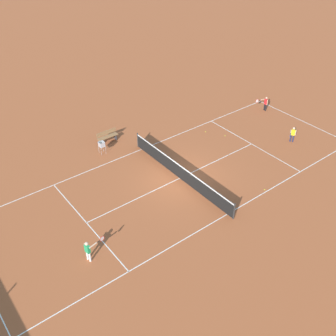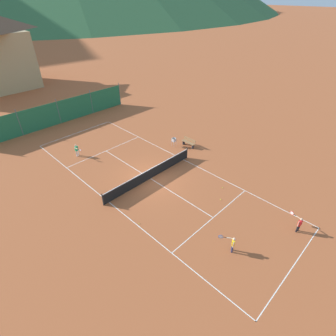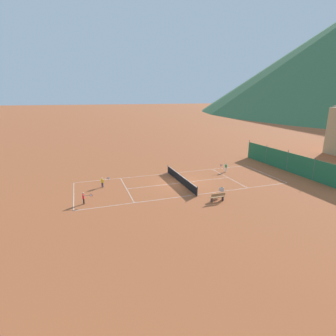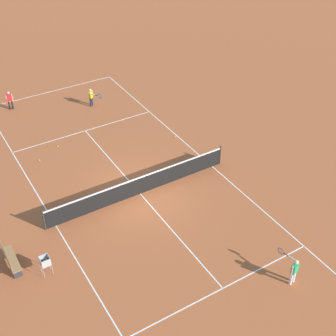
# 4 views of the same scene
# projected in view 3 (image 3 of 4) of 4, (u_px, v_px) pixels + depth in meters

# --- Properties ---
(ground_plane) EXTENTS (600.00, 600.00, 0.00)m
(ground_plane) POSITION_uv_depth(u_px,v_px,m) (181.00, 183.00, 30.83)
(ground_plane) COLOR #A8542D
(court_line_markings) EXTENTS (8.25, 23.85, 0.01)m
(court_line_markings) POSITION_uv_depth(u_px,v_px,m) (181.00, 183.00, 30.83)
(court_line_markings) COLOR white
(court_line_markings) RESTS_ON ground
(tennis_net) EXTENTS (9.18, 0.08, 1.06)m
(tennis_net) POSITION_uv_depth(u_px,v_px,m) (181.00, 179.00, 30.70)
(tennis_net) COLOR #2D2D2D
(tennis_net) RESTS_ON ground
(windscreen_fence_far) EXTENTS (17.28, 0.08, 2.90)m
(windscreen_fence_far) POSITION_uv_depth(u_px,v_px,m) (287.00, 162.00, 35.36)
(windscreen_fence_far) COLOR #236B42
(windscreen_fence_far) RESTS_ON ground
(player_near_baseline) EXTENTS (0.40, 1.04, 1.21)m
(player_near_baseline) POSITION_uv_depth(u_px,v_px,m) (226.00, 167.00, 35.15)
(player_near_baseline) COLOR white
(player_near_baseline) RESTS_ON ground
(player_far_baseline) EXTENTS (0.55, 0.94, 1.15)m
(player_far_baseline) POSITION_uv_depth(u_px,v_px,m) (84.00, 197.00, 24.65)
(player_far_baseline) COLOR black
(player_far_baseline) RESTS_ON ground
(player_near_service) EXTENTS (0.52, 0.97, 1.13)m
(player_near_service) POSITION_uv_depth(u_px,v_px,m) (103.00, 181.00, 29.26)
(player_near_service) COLOR #23284C
(player_near_service) RESTS_ON ground
(tennis_ball_mid_court) EXTENTS (0.07, 0.07, 0.07)m
(tennis_ball_mid_court) POSITION_uv_depth(u_px,v_px,m) (137.00, 194.00, 27.33)
(tennis_ball_mid_court) COLOR #CCE033
(tennis_ball_mid_court) RESTS_ON ground
(tennis_ball_alley_left) EXTENTS (0.07, 0.07, 0.07)m
(tennis_ball_alley_left) POSITION_uv_depth(u_px,v_px,m) (146.00, 197.00, 26.41)
(tennis_ball_alley_left) COLOR #CCE033
(tennis_ball_alley_left) RESTS_ON ground
(tennis_ball_by_net_right) EXTENTS (0.07, 0.07, 0.07)m
(tennis_ball_by_net_right) POSITION_uv_depth(u_px,v_px,m) (146.00, 176.00, 33.40)
(tennis_ball_by_net_right) COLOR #CCE033
(tennis_ball_by_net_right) RESTS_ON ground
(ball_hopper) EXTENTS (0.36, 0.36, 0.89)m
(ball_hopper) POSITION_uv_depth(u_px,v_px,m) (222.00, 190.00, 26.58)
(ball_hopper) COLOR #B7B7BC
(ball_hopper) RESTS_ON ground
(courtside_bench) EXTENTS (0.36, 1.50, 0.84)m
(courtside_bench) POSITION_uv_depth(u_px,v_px,m) (218.00, 197.00, 25.35)
(courtside_bench) COLOR olive
(courtside_bench) RESTS_ON ground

